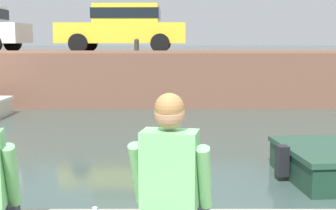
# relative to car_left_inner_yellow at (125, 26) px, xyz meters

# --- Properties ---
(ground_plane) EXTENTS (400.00, 400.00, 0.00)m
(ground_plane) POSITION_rel_car_left_inner_yellow_xyz_m (1.91, -6.67, -2.55)
(ground_plane) COLOR #384C47
(far_quay_wall) EXTENTS (60.00, 6.00, 1.70)m
(far_quay_wall) POSITION_rel_car_left_inner_yellow_xyz_m (1.91, 1.65, -1.70)
(far_quay_wall) COLOR brown
(far_quay_wall) RESTS_ON ground
(far_wall_coping) EXTENTS (60.00, 0.24, 0.08)m
(far_wall_coping) POSITION_rel_car_left_inner_yellow_xyz_m (1.91, -1.23, -0.81)
(far_wall_coping) COLOR brown
(far_wall_coping) RESTS_ON far_quay_wall
(car_left_inner_yellow) EXTENTS (4.16, 1.98, 1.54)m
(car_left_inner_yellow) POSITION_rel_car_left_inner_yellow_xyz_m (0.00, 0.00, 0.00)
(car_left_inner_yellow) COLOR yellow
(car_left_inner_yellow) RESTS_ON far_quay_wall
(mooring_bollard_mid) EXTENTS (0.15, 0.15, 0.45)m
(mooring_bollard_mid) POSITION_rel_car_left_inner_yellow_xyz_m (0.48, -1.10, -0.61)
(mooring_bollard_mid) COLOR #2D2B28
(mooring_bollard_mid) RESTS_ON far_quay_wall
(person_seated_right) EXTENTS (0.57, 0.59, 0.96)m
(person_seated_right) POSITION_rel_car_left_inner_yellow_xyz_m (1.46, -12.49, -1.39)
(person_seated_right) COLOR #282833
(person_seated_right) RESTS_ON near_quay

